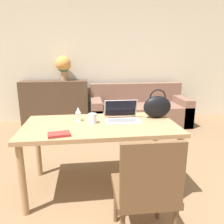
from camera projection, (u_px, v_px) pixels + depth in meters
wall_back at (95, 58)px, 4.68m from camera, size 10.00×0.06×2.70m
dining_table at (100, 131)px, 2.23m from camera, size 1.54×0.80×0.72m
chair at (146, 188)px, 1.54m from camera, size 0.45×0.45×0.88m
couch at (139, 111)px, 4.53m from camera, size 1.97×0.86×0.82m
sideboard at (55, 102)px, 4.54m from camera, size 1.34×0.40×0.90m
laptop at (122, 115)px, 2.33m from camera, size 0.36×0.30×0.21m
drinking_glass at (93, 118)px, 2.23m from camera, size 0.08×0.08×0.10m
wine_glass at (78, 111)px, 2.28m from camera, size 0.06×0.06×0.15m
handbag at (157, 106)px, 2.40m from camera, size 0.31×0.13×0.32m
flower_vase at (63, 65)px, 4.42m from camera, size 0.31×0.31×0.49m
book at (59, 134)px, 1.88m from camera, size 0.21×0.15×0.02m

